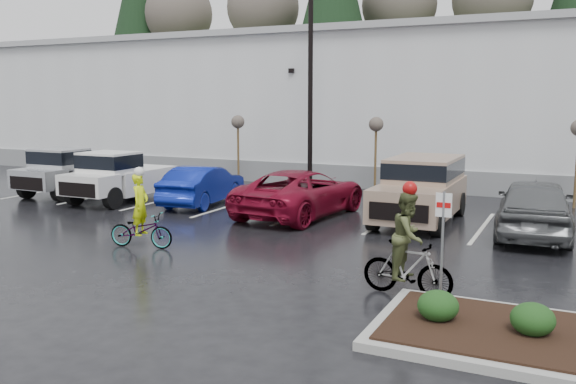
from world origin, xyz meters
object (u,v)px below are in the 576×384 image
at_px(lamppost, 311,55).
at_px(sapling_mid, 376,128).
at_px(car_blue, 203,185).
at_px(cyclist_olive, 408,255).
at_px(suv_tan, 420,191).
at_px(pickup_white, 126,175).
at_px(cyclist_hivis, 141,223).
at_px(car_grey, 534,207).
at_px(sapling_west, 238,126).
at_px(car_red, 301,193).
at_px(fire_lane_sign, 443,234).
at_px(pickup_silver, 77,170).

distance_m(lamppost, sapling_mid, 4.00).
xyz_separation_m(car_blue, cyclist_olive, (9.65, -7.35, 0.11)).
distance_m(sapling_mid, car_blue, 7.47).
bearing_deg(car_blue, suv_tan, 174.08).
height_order(pickup_white, cyclist_olive, cyclist_olive).
height_order(sapling_mid, cyclist_olive, sapling_mid).
relative_size(lamppost, cyclist_hivis, 4.28).
height_order(pickup_white, car_grey, pickup_white).
relative_size(sapling_west, car_red, 0.57).
xyz_separation_m(sapling_west, cyclist_hivis, (3.68, -11.50, -2.05)).
height_order(lamppost, suv_tan, lamppost).
xyz_separation_m(car_blue, car_grey, (11.56, -0.49, 0.13)).
distance_m(sapling_west, cyclist_olive, 16.76).
distance_m(pickup_white, car_grey, 14.83).
distance_m(fire_lane_sign, cyclist_olive, 0.99).
xyz_separation_m(suv_tan, cyclist_olive, (1.53, -7.45, -0.19)).
bearing_deg(cyclist_olive, sapling_mid, 24.12).
bearing_deg(lamppost, car_grey, -27.07).
height_order(sapling_west, pickup_silver, sapling_west).
height_order(fire_lane_sign, car_red, fire_lane_sign).
xyz_separation_m(pickup_silver, car_red, (10.46, -0.44, -0.20)).
bearing_deg(car_red, suv_tan, -165.96).
xyz_separation_m(lamppost, car_red, (1.66, -4.56, -4.90)).
bearing_deg(car_blue, cyclist_hivis, 102.86).
relative_size(fire_lane_sign, car_grey, 0.44).
distance_m(pickup_white, car_red, 7.51).
height_order(pickup_white, suv_tan, suv_tan).
bearing_deg(car_red, car_grey, -174.37).
bearing_deg(suv_tan, pickup_silver, -179.52).
relative_size(sapling_mid, car_blue, 0.72).
height_order(sapling_mid, pickup_silver, sapling_mid).
distance_m(sapling_mid, suv_tan, 6.09).
distance_m(lamppost, cyclist_hivis, 11.64).
bearing_deg(sapling_west, fire_lane_sign, -47.33).
bearing_deg(car_grey, car_blue, -6.07).
xyz_separation_m(sapling_mid, cyclist_hivis, (-2.82, -11.50, -2.05)).
height_order(sapling_west, car_grey, sapling_west).
distance_m(pickup_silver, cyclist_hivis, 10.62).
relative_size(car_red, suv_tan, 1.11).
bearing_deg(sapling_west, car_grey, -23.29).
xyz_separation_m(car_grey, cyclist_hivis, (-9.29, -5.91, -0.19)).
relative_size(pickup_silver, pickup_white, 1.00).
distance_m(sapling_west, pickup_silver, 7.23).
height_order(car_blue, car_red, car_red).
relative_size(fire_lane_sign, cyclist_hivis, 1.02).
relative_size(cyclist_hivis, cyclist_olive, 0.93).
bearing_deg(lamppost, cyclist_olive, -58.31).
xyz_separation_m(fire_lane_sign, cyclist_hivis, (-8.12, 1.30, -0.73)).
relative_size(car_blue, cyclist_hivis, 2.06).
xyz_separation_m(pickup_white, car_red, (7.51, -0.02, -0.20)).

